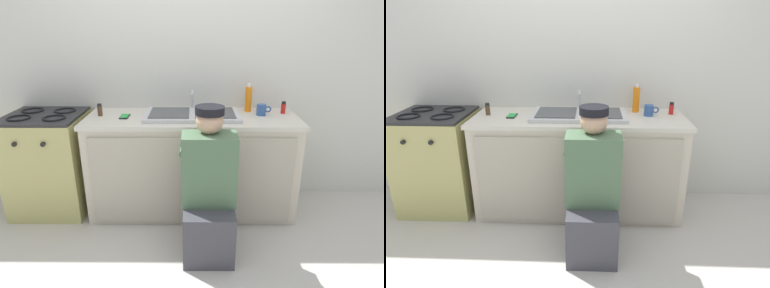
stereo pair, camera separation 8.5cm
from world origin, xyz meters
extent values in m
plane|color=beige|center=(0.00, 0.00, 0.00)|extent=(12.00, 12.00, 0.00)
cube|color=silver|center=(0.00, 0.65, 1.25)|extent=(6.00, 0.10, 2.50)
cube|color=beige|center=(0.00, 0.30, 0.42)|extent=(1.77, 0.60, 0.84)
cube|color=#AFA694|center=(-0.42, -0.01, 0.42)|extent=(0.78, 0.02, 0.74)
cube|color=#AFA694|center=(0.42, -0.01, 0.42)|extent=(0.78, 0.02, 0.74)
cube|color=beige|center=(0.00, 0.30, 0.86)|extent=(1.81, 0.62, 0.03)
cube|color=silver|center=(0.00, 0.30, 0.89)|extent=(0.80, 0.44, 0.03)
cube|color=#4C4F51|center=(-0.19, 0.30, 0.91)|extent=(0.33, 0.35, 0.01)
cube|color=#4C4F51|center=(0.19, 0.30, 0.91)|extent=(0.33, 0.35, 0.01)
cylinder|color=#B7BABF|center=(0.00, 0.49, 0.97)|extent=(0.02, 0.02, 0.18)
cylinder|color=#B7BABF|center=(0.00, 0.41, 1.06)|extent=(0.02, 0.16, 0.02)
cube|color=tan|center=(-1.27, 0.30, 0.43)|extent=(0.64, 0.60, 0.87)
cube|color=#262628|center=(-1.27, 0.30, 0.88)|extent=(0.63, 0.59, 0.02)
torus|color=black|center=(-1.42, 0.18, 0.90)|extent=(0.19, 0.19, 0.02)
torus|color=black|center=(-1.13, 0.18, 0.90)|extent=(0.19, 0.19, 0.02)
torus|color=black|center=(-1.42, 0.42, 0.90)|extent=(0.19, 0.19, 0.02)
torus|color=black|center=(-1.13, 0.42, 0.90)|extent=(0.19, 0.19, 0.02)
cylinder|color=black|center=(-1.39, -0.01, 0.74)|extent=(0.04, 0.02, 0.04)
cylinder|color=black|center=(-1.16, -0.01, 0.74)|extent=(0.04, 0.02, 0.04)
cube|color=#3F3F47|center=(0.12, -0.35, 0.20)|extent=(0.36, 0.40, 0.40)
cube|color=#4C6B4C|center=(0.12, -0.29, 0.66)|extent=(0.38, 0.22, 0.52)
sphere|color=tan|center=(0.12, -0.25, 1.01)|extent=(0.19, 0.19, 0.19)
cylinder|color=black|center=(0.12, -0.25, 1.08)|extent=(0.20, 0.20, 0.06)
cube|color=black|center=(0.12, -0.17, 1.06)|extent=(0.13, 0.09, 0.02)
cylinder|color=#4C6B4C|center=(-0.05, -0.09, 0.75)|extent=(0.08, 0.30, 0.08)
cylinder|color=#4C6B4C|center=(0.29, -0.09, 0.75)|extent=(0.08, 0.30, 0.08)
cube|color=black|center=(-0.57, 0.28, 0.88)|extent=(0.07, 0.14, 0.01)
cube|color=green|center=(-0.57, 0.28, 0.89)|extent=(0.06, 0.12, 0.00)
cylinder|color=red|center=(0.80, 0.41, 0.92)|extent=(0.04, 0.04, 0.08)
cylinder|color=black|center=(0.80, 0.41, 0.97)|extent=(0.04, 0.04, 0.02)
cylinder|color=#513823|center=(-0.79, 0.32, 0.92)|extent=(0.04, 0.04, 0.08)
cylinder|color=black|center=(-0.79, 0.32, 0.97)|extent=(0.04, 0.04, 0.02)
cylinder|color=#335699|center=(0.59, 0.35, 0.93)|extent=(0.08, 0.08, 0.09)
torus|color=#335699|center=(0.65, 0.35, 0.93)|extent=(0.06, 0.01, 0.06)
cylinder|color=orange|center=(0.50, 0.48, 0.99)|extent=(0.06, 0.06, 0.22)
cylinder|color=white|center=(0.50, 0.48, 1.11)|extent=(0.03, 0.03, 0.03)
camera|label=1|loc=(0.02, -2.34, 1.62)|focal=30.00mm
camera|label=2|loc=(0.10, -2.34, 1.62)|focal=30.00mm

